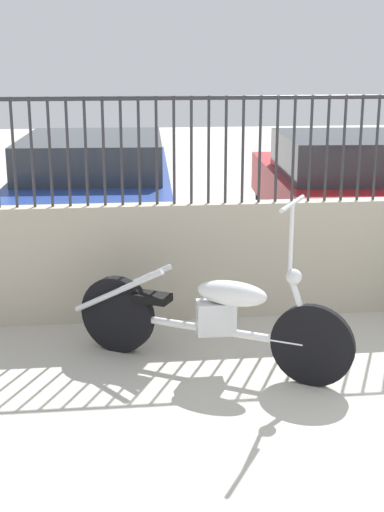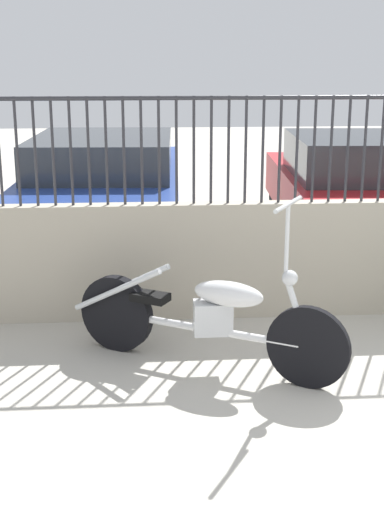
# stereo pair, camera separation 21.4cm
# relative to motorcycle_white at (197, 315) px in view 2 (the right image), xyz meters

# --- Properties ---
(motorcycle_white) EXTENTS (1.94, 1.18, 1.31)m
(motorcycle_white) POSITION_rel_motorcycle_white_xyz_m (0.00, 0.00, 0.00)
(motorcycle_white) COLOR black
(motorcycle_white) RESTS_ON ground_plane
(car_blue) EXTENTS (1.97, 4.47, 1.34)m
(car_blue) POSITION_rel_motorcycle_white_xyz_m (-0.82, 3.62, 0.29)
(car_blue) COLOR black
(car_blue) RESTS_ON ground_plane
(car_red) EXTENTS (2.10, 4.22, 1.29)m
(car_red) POSITION_rel_motorcycle_white_xyz_m (2.31, 3.82, 0.26)
(car_red) COLOR black
(car_red) RESTS_ON ground_plane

